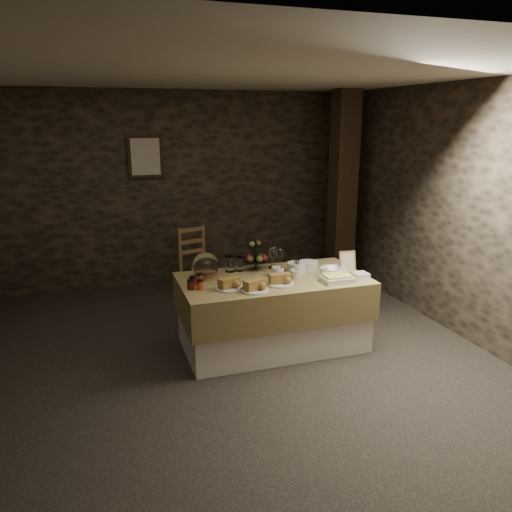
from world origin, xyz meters
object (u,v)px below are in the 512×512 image
object	(u,v)px
buffet_table	(273,307)
fruit_stand	(256,257)
timber_column	(343,190)
chair	(198,264)

from	to	relation	value
buffet_table	fruit_stand	world-z (taller)	fruit_stand
fruit_stand	timber_column	bearing A→B (deg)	39.04
buffet_table	fruit_stand	distance (m)	0.54
buffet_table	chair	world-z (taller)	chair
buffet_table	chair	distance (m)	1.87
buffet_table	timber_column	bearing A→B (deg)	46.19
timber_column	buffet_table	bearing A→B (deg)	-133.81
chair	timber_column	size ratio (longest dim) A/B	0.26
chair	timber_column	distance (m)	2.19
chair	buffet_table	bearing A→B (deg)	-96.23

